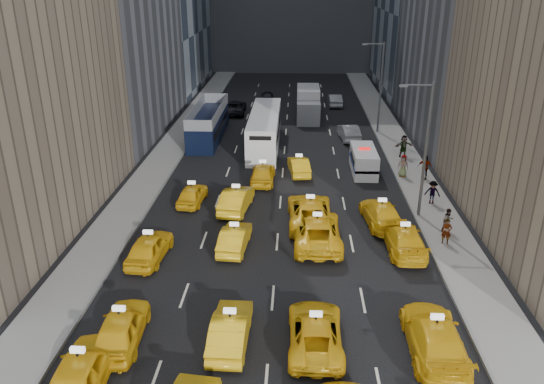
# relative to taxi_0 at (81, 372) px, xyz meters

# --- Properties ---
(ground) EXTENTS (160.00, 160.00, 0.00)m
(ground) POSITION_rel_taxi_0_xyz_m (7.13, 4.65, -0.84)
(ground) COLOR black
(ground) RESTS_ON ground
(sidewalk_west) EXTENTS (3.00, 90.00, 0.15)m
(sidewalk_west) POSITION_rel_taxi_0_xyz_m (-3.37, 29.65, -0.76)
(sidewalk_west) COLOR gray
(sidewalk_west) RESTS_ON ground
(sidewalk_east) EXTENTS (3.00, 90.00, 0.15)m
(sidewalk_east) POSITION_rel_taxi_0_xyz_m (17.63, 29.65, -0.76)
(sidewalk_east) COLOR gray
(sidewalk_east) RESTS_ON ground
(curb_west) EXTENTS (0.15, 90.00, 0.18)m
(curb_west) POSITION_rel_taxi_0_xyz_m (-1.92, 29.65, -0.75)
(curb_west) COLOR slate
(curb_west) RESTS_ON ground
(curb_east) EXTENTS (0.15, 90.00, 0.18)m
(curb_east) POSITION_rel_taxi_0_xyz_m (16.18, 29.65, -0.75)
(curb_east) COLOR slate
(curb_east) RESTS_ON ground
(streetlight_near) EXTENTS (2.15, 0.22, 9.00)m
(streetlight_near) POSITION_rel_taxi_0_xyz_m (16.31, 16.65, 4.08)
(streetlight_near) COLOR #595B60
(streetlight_near) RESTS_ON ground
(streetlight_far) EXTENTS (2.15, 0.22, 9.00)m
(streetlight_far) POSITION_rel_taxi_0_xyz_m (16.31, 36.65, 4.08)
(streetlight_far) COLOR #595B60
(streetlight_far) RESTS_ON ground
(taxi_0) EXTENTS (2.17, 4.99, 1.67)m
(taxi_0) POSITION_rel_taxi_0_xyz_m (0.00, 0.00, 0.00)
(taxi_0) COLOR yellow
(taxi_0) RESTS_ON ground
(taxi_4) EXTENTS (2.06, 4.64, 1.55)m
(taxi_4) POSITION_rel_taxi_0_xyz_m (0.66, 2.89, -0.06)
(taxi_4) COLOR yellow
(taxi_4) RESTS_ON ground
(taxi_5) EXTENTS (1.62, 4.45, 1.46)m
(taxi_5) POSITION_rel_taxi_0_xyz_m (5.43, 3.07, -0.11)
(taxi_5) COLOR yellow
(taxi_5) RESTS_ON ground
(taxi_6) EXTENTS (2.33, 5.05, 1.40)m
(taxi_6) POSITION_rel_taxi_0_xyz_m (9.14, 3.10, -0.14)
(taxi_6) COLOR yellow
(taxi_6) RESTS_ON ground
(taxi_7) EXTENTS (2.33, 5.59, 1.61)m
(taxi_7) POSITION_rel_taxi_0_xyz_m (14.19, 2.83, -0.03)
(taxi_7) COLOR yellow
(taxi_7) RESTS_ON ground
(taxi_8) EXTENTS (2.12, 4.53, 1.50)m
(taxi_8) POSITION_rel_taxi_0_xyz_m (-0.03, 10.21, -0.09)
(taxi_8) COLOR yellow
(taxi_8) RESTS_ON ground
(taxi_9) EXTENTS (1.75, 4.25, 1.37)m
(taxi_9) POSITION_rel_taxi_0_xyz_m (4.65, 11.71, -0.15)
(taxi_9) COLOR yellow
(taxi_9) RESTS_ON ground
(taxi_10) EXTENTS (2.89, 6.09, 1.68)m
(taxi_10) POSITION_rel_taxi_0_xyz_m (9.51, 12.65, 0.00)
(taxi_10) COLOR yellow
(taxi_10) RESTS_ON ground
(taxi_11) EXTENTS (2.18, 5.18, 1.49)m
(taxi_11) POSITION_rel_taxi_0_xyz_m (14.56, 11.92, -0.09)
(taxi_11) COLOR yellow
(taxi_11) RESTS_ON ground
(taxi_12) EXTENTS (1.86, 4.03, 1.34)m
(taxi_12) POSITION_rel_taxi_0_xyz_m (0.92, 18.22, -0.17)
(taxi_12) COLOR yellow
(taxi_12) RESTS_ON ground
(taxi_13) EXTENTS (2.20, 4.84, 1.54)m
(taxi_13) POSITION_rel_taxi_0_xyz_m (4.15, 17.23, -0.07)
(taxi_13) COLOR yellow
(taxi_13) RESTS_ON ground
(taxi_14) EXTENTS (3.01, 6.14, 1.68)m
(taxi_14) POSITION_rel_taxi_0_xyz_m (9.15, 15.31, 0.00)
(taxi_14) COLOR yellow
(taxi_14) RESTS_ON ground
(taxi_15) EXTENTS (2.64, 5.33, 1.49)m
(taxi_15) POSITION_rel_taxi_0_xyz_m (13.75, 15.41, -0.09)
(taxi_15) COLOR yellow
(taxi_15) RESTS_ON ground
(taxi_16) EXTENTS (1.84, 4.46, 1.51)m
(taxi_16) POSITION_rel_taxi_0_xyz_m (5.65, 22.44, -0.08)
(taxi_16) COLOR yellow
(taxi_16) RESTS_ON ground
(taxi_17) EXTENTS (1.97, 4.28, 1.36)m
(taxi_17) POSITION_rel_taxi_0_xyz_m (8.43, 24.45, -0.16)
(taxi_17) COLOR yellow
(taxi_17) RESTS_ON ground
(nypd_van) EXTENTS (2.49, 5.06, 2.09)m
(nypd_van) POSITION_rel_taxi_0_xyz_m (13.70, 25.12, 0.10)
(nypd_van) COLOR white
(nypd_van) RESTS_ON ground
(double_decker) EXTENTS (3.82, 11.32, 3.23)m
(double_decker) POSITION_rel_taxi_0_xyz_m (-0.40, 34.08, 0.76)
(double_decker) COLOR black
(double_decker) RESTS_ON ground
(city_bus) EXTENTS (3.74, 12.58, 3.20)m
(city_bus) POSITION_rel_taxi_0_xyz_m (5.25, 31.74, 0.75)
(city_bus) COLOR white
(city_bus) RESTS_ON ground
(box_truck) EXTENTS (2.96, 7.37, 3.30)m
(box_truck) POSITION_rel_taxi_0_xyz_m (9.46, 42.23, 0.79)
(box_truck) COLOR silver
(box_truck) RESTS_ON ground
(misc_car_0) EXTENTS (2.08, 4.66, 1.49)m
(misc_car_0) POSITION_rel_taxi_0_xyz_m (13.30, 34.25, -0.09)
(misc_car_0) COLOR #95979C
(misc_car_0) RESTS_ON ground
(misc_car_1) EXTENTS (2.63, 5.48, 1.51)m
(misc_car_1) POSITION_rel_taxi_0_xyz_m (1.01, 43.98, -0.08)
(misc_car_1) COLOR black
(misc_car_1) RESTS_ON ground
(misc_car_2) EXTENTS (2.45, 5.44, 1.55)m
(misc_car_2) POSITION_rel_taxi_0_xyz_m (9.67, 49.34, -0.06)
(misc_car_2) COLOR slate
(misc_car_2) RESTS_ON ground
(misc_car_3) EXTENTS (1.81, 3.98, 1.32)m
(misc_car_3) POSITION_rel_taxi_0_xyz_m (4.44, 50.43, -0.17)
(misc_car_3) COLOR black
(misc_car_3) RESTS_ON ground
(misc_car_4) EXTENTS (1.68, 4.45, 1.45)m
(misc_car_4) POSITION_rel_taxi_0_xyz_m (12.82, 48.34, -0.11)
(misc_car_4) COLOR #95989C
(misc_car_4) RESTS_ON ground
(pedestrian_0) EXTENTS (0.66, 0.52, 1.59)m
(pedestrian_0) POSITION_rel_taxi_0_xyz_m (17.18, 12.63, 0.11)
(pedestrian_0) COLOR gray
(pedestrian_0) RESTS_ON sidewalk_east
(pedestrian_1) EXTENTS (0.85, 0.66, 1.53)m
(pedestrian_1) POSITION_rel_taxi_0_xyz_m (17.69, 14.24, 0.08)
(pedestrian_1) COLOR gray
(pedestrian_1) RESTS_ON sidewalk_east
(pedestrian_2) EXTENTS (1.17, 0.76, 1.67)m
(pedestrian_2) POSITION_rel_taxi_0_xyz_m (17.72, 18.59, 0.15)
(pedestrian_2) COLOR gray
(pedestrian_2) RESTS_ON sidewalk_east
(pedestrian_3) EXTENTS (1.22, 0.89, 1.90)m
(pedestrian_3) POSITION_rel_taxi_0_xyz_m (18.24, 23.44, 0.27)
(pedestrian_3) COLOR gray
(pedestrian_3) RESTS_ON sidewalk_east
(pedestrian_4) EXTENTS (0.95, 0.71, 1.74)m
(pedestrian_4) POSITION_rel_taxi_0_xyz_m (16.65, 23.90, 0.19)
(pedestrian_4) COLOR gray
(pedestrian_4) RESTS_ON sidewalk_east
(pedestrian_5) EXTENTS (1.86, 0.94, 1.93)m
(pedestrian_5) POSITION_rel_taxi_0_xyz_m (17.58, 28.80, 0.28)
(pedestrian_5) COLOR gray
(pedestrian_5) RESTS_ON sidewalk_east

